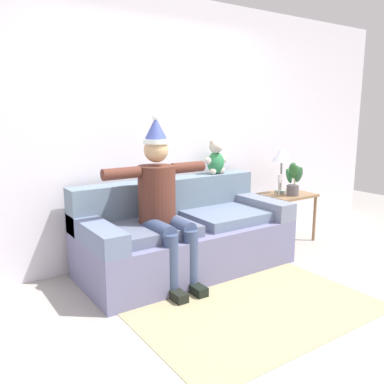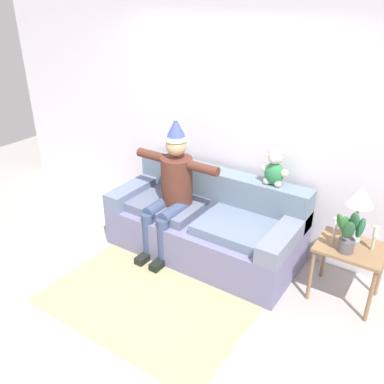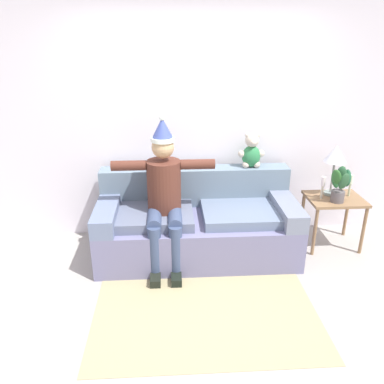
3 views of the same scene
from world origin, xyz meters
The scene contains 11 objects.
ground_plane centered at (0.00, 0.00, 0.00)m, with size 10.00×10.00×0.00m, color #A29D97.
back_wall centered at (0.00, 1.55, 1.35)m, with size 7.00×0.10×2.70m, color silver.
couch centered at (0.00, 1.01, 0.34)m, with size 2.06×0.93×0.86m.
person_seated centered at (-0.34, 0.84, 0.77)m, with size 1.02×0.77×1.52m.
teddy_bear centered at (0.61, 1.30, 1.03)m, with size 0.29×0.17×0.38m.
side_table centered at (1.51, 1.05, 0.49)m, with size 0.59×0.47×0.57m.
table_lamp centered at (1.49, 1.15, 1.01)m, with size 0.24×0.24×0.56m.
potted_plant centered at (1.48, 0.94, 0.78)m, with size 0.28×0.23×0.39m.
candle_tall centered at (1.34, 1.03, 0.74)m, with size 0.04×0.04×0.25m.
candle_short centered at (1.67, 1.09, 0.73)m, with size 0.04×0.04×0.24m.
area_rug centered at (0.00, -0.06, 0.00)m, with size 1.90×1.21×0.01m, color tan.
Camera 2 is at (2.02, -2.30, 2.64)m, focal length 38.15 mm.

